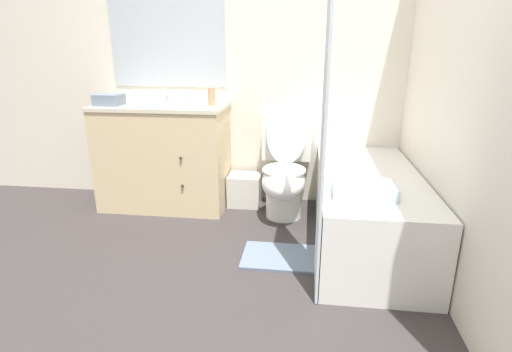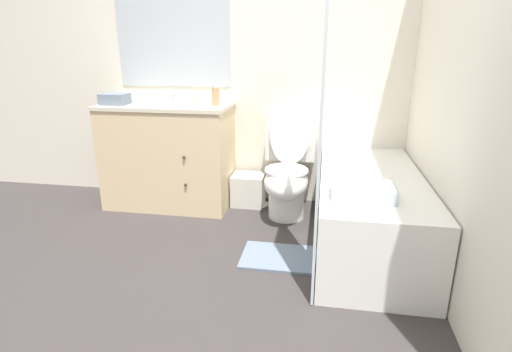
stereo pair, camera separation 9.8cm
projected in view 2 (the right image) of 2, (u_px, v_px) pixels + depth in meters
ground_plane at (199, 320)px, 2.03m from camera, size 14.00×14.00×0.00m
wall_back at (257, 56)px, 3.33m from camera, size 8.00×0.06×2.50m
wall_right at (452, 61)px, 2.27m from camera, size 0.05×2.77×2.50m
vanity_cabinet at (169, 154)px, 3.42m from camera, size 1.07×0.57×0.88m
sink_faucet at (173, 97)px, 3.45m from camera, size 0.14×0.12×0.12m
toilet at (288, 173)px, 3.20m from camera, size 0.41×0.69×0.89m
bathtub at (369, 210)px, 2.74m from camera, size 0.67×1.55×0.51m
shower_curtain at (322, 115)px, 2.04m from camera, size 0.01×0.43×1.98m
wastebasket at (248, 190)px, 3.49m from camera, size 0.28×0.23×0.27m
tissue_box at (188, 99)px, 3.23m from camera, size 0.13×0.15×0.12m
soap_dispenser at (215, 96)px, 3.17m from camera, size 0.06×0.06×0.17m
hand_towel_folded at (115, 99)px, 3.24m from camera, size 0.21×0.18×0.09m
bath_towel_folded at (363, 191)px, 2.26m from camera, size 0.35×0.23×0.07m
bath_mat at (284, 258)px, 2.62m from camera, size 0.55×0.36×0.02m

